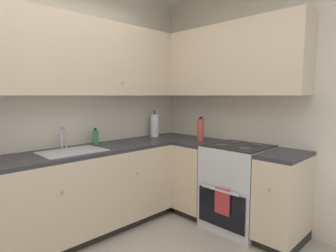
# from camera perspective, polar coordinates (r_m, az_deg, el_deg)

# --- Properties ---
(wall_back) EXTENTS (3.95, 0.05, 2.66)m
(wall_back) POSITION_cam_1_polar(r_m,az_deg,el_deg) (3.04, -26.27, 3.81)
(wall_back) COLOR beige
(wall_back) RESTS_ON ground_plane
(wall_right) EXTENTS (0.05, 3.11, 2.66)m
(wall_right) POSITION_cam_1_polar(r_m,az_deg,el_deg) (3.21, 20.39, 4.16)
(wall_right) COLOR beige
(wall_right) RESTS_ON ground_plane
(lower_cabinets_back) EXTENTS (1.83, 0.62, 0.85)m
(lower_cabinets_back) POSITION_cam_1_polar(r_m,az_deg,el_deg) (3.07, -16.01, -12.95)
(lower_cabinets_back) COLOR beige
(lower_cabinets_back) RESTS_ON ground_plane
(countertop_back) EXTENTS (3.03, 0.60, 0.03)m
(countertop_back) POSITION_cam_1_polar(r_m,az_deg,el_deg) (2.96, -16.28, -4.88)
(countertop_back) COLOR #2D2D33
(countertop_back) RESTS_ON lower_cabinets_back
(lower_cabinets_right) EXTENTS (0.62, 1.38, 0.85)m
(lower_cabinets_right) POSITION_cam_1_polar(r_m,az_deg,el_deg) (3.20, 13.48, -12.12)
(lower_cabinets_right) COLOR beige
(lower_cabinets_right) RESTS_ON ground_plane
(countertop_right) EXTENTS (0.60, 1.38, 0.03)m
(countertop_right) POSITION_cam_1_polar(r_m,az_deg,el_deg) (3.08, 13.65, -4.35)
(countertop_right) COLOR #2D2D33
(countertop_right) RESTS_ON lower_cabinets_right
(oven_range) EXTENTS (0.68, 0.62, 1.04)m
(oven_range) POSITION_cam_1_polar(r_m,az_deg,el_deg) (3.18, 14.19, -11.79)
(oven_range) COLOR silver
(oven_range) RESTS_ON ground_plane
(upper_cabinets_back) EXTENTS (2.71, 0.34, 0.78)m
(upper_cabinets_back) POSITION_cam_1_polar(r_m,az_deg,el_deg) (2.98, -20.95, 13.34)
(upper_cabinets_back) COLOR beige
(upper_cabinets_right) EXTENTS (0.32, 1.93, 0.78)m
(upper_cabinets_right) POSITION_cam_1_polar(r_m,az_deg,el_deg) (3.34, 10.76, 12.82)
(upper_cabinets_right) COLOR beige
(sink) EXTENTS (0.59, 0.40, 0.10)m
(sink) POSITION_cam_1_polar(r_m,az_deg,el_deg) (2.86, -18.96, -5.80)
(sink) COLOR #B7B7BC
(sink) RESTS_ON countertop_back
(faucet) EXTENTS (0.07, 0.16, 0.23)m
(faucet) POSITION_cam_1_polar(r_m,az_deg,el_deg) (3.02, -20.72, -1.89)
(faucet) COLOR silver
(faucet) RESTS_ON countertop_back
(soap_bottle) EXTENTS (0.06, 0.06, 0.18)m
(soap_bottle) POSITION_cam_1_polar(r_m,az_deg,el_deg) (3.19, -14.62, -2.24)
(soap_bottle) COLOR #338C4C
(soap_bottle) RESTS_ON countertop_back
(paper_towel_roll) EXTENTS (0.11, 0.11, 0.35)m
(paper_towel_roll) POSITION_cam_1_polar(r_m,az_deg,el_deg) (3.68, -2.76, 0.11)
(paper_towel_roll) COLOR white
(paper_towel_roll) RESTS_ON countertop_back
(oil_bottle) EXTENTS (0.08, 0.08, 0.29)m
(oil_bottle) POSITION_cam_1_polar(r_m,az_deg,el_deg) (3.33, 6.68, -0.76)
(oil_bottle) COLOR #BF4C3F
(oil_bottle) RESTS_ON countertop_right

